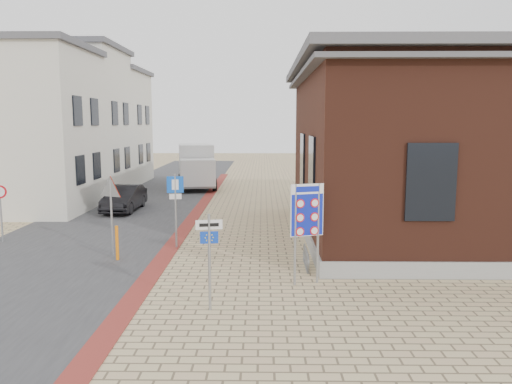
% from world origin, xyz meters
% --- Properties ---
extents(ground, '(120.00, 120.00, 0.00)m').
position_xyz_m(ground, '(0.00, 0.00, 0.00)').
color(ground, tan).
rests_on(ground, ground).
extents(road_strip, '(7.00, 60.00, 0.02)m').
position_xyz_m(road_strip, '(-5.50, 15.00, 0.01)').
color(road_strip, '#38383A').
rests_on(road_strip, ground).
extents(curb_strip, '(0.60, 40.00, 0.02)m').
position_xyz_m(curb_strip, '(-2.00, 10.00, 0.01)').
color(curb_strip, maroon).
rests_on(curb_strip, ground).
extents(brick_building, '(13.00, 13.00, 6.80)m').
position_xyz_m(brick_building, '(8.99, 7.00, 3.49)').
color(brick_building, gray).
rests_on(brick_building, ground).
extents(townhouse_near, '(7.40, 6.40, 8.30)m').
position_xyz_m(townhouse_near, '(-10.99, 12.00, 4.17)').
color(townhouse_near, beige).
rests_on(townhouse_near, ground).
extents(townhouse_mid, '(7.40, 6.40, 9.10)m').
position_xyz_m(townhouse_mid, '(-10.99, 18.00, 4.57)').
color(townhouse_mid, beige).
rests_on(townhouse_mid, ground).
extents(townhouse_far, '(7.40, 6.40, 8.30)m').
position_xyz_m(townhouse_far, '(-10.99, 24.00, 4.17)').
color(townhouse_far, beige).
rests_on(townhouse_far, ground).
extents(bike_rack, '(0.08, 1.80, 0.60)m').
position_xyz_m(bike_rack, '(2.65, 2.20, 0.26)').
color(bike_rack, slate).
rests_on(bike_rack, ground).
extents(sedan, '(1.45, 3.96, 1.30)m').
position_xyz_m(sedan, '(-5.73, 11.94, 0.65)').
color(sedan, black).
rests_on(sedan, ground).
extents(box_truck, '(3.16, 5.96, 2.96)m').
position_xyz_m(box_truck, '(-3.23, 20.90, 1.53)').
color(box_truck, slate).
rests_on(box_truck, ground).
extents(border_sign, '(0.93, 0.33, 2.81)m').
position_xyz_m(border_sign, '(2.50, 0.50, 2.02)').
color(border_sign, gray).
rests_on(border_sign, ground).
extents(essen_sign, '(0.63, 0.15, 2.34)m').
position_xyz_m(essen_sign, '(0.03, -1.50, 1.54)').
color(essen_sign, gray).
rests_on(essen_sign, ground).
extents(parking_sign, '(0.58, 0.14, 2.66)m').
position_xyz_m(parking_sign, '(-1.80, 4.46, 1.82)').
color(parking_sign, gray).
rests_on(parking_sign, ground).
extents(yield_sign, '(0.88, 0.43, 2.65)m').
position_xyz_m(yield_sign, '(-3.80, 3.50, 2.03)').
color(yield_sign, gray).
rests_on(yield_sign, ground).
extents(speed_sign, '(0.49, 0.20, 2.16)m').
position_xyz_m(speed_sign, '(-8.50, 5.27, 1.42)').
color(speed_sign, gray).
rests_on(speed_sign, ground).
extents(bollard, '(0.12, 0.12, 1.14)m').
position_xyz_m(bollard, '(-3.44, 2.80, 0.57)').
color(bollard, orange).
rests_on(bollard, ground).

